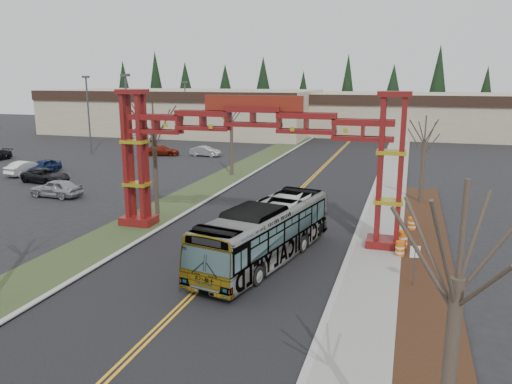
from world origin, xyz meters
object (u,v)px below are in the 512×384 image
at_px(light_pole_near, 128,117).
at_px(street_sign, 415,258).
at_px(parked_car_near_b, 27,168).
at_px(parked_car_far_b, 140,136).
at_px(barrel_mid, 402,240).
at_px(silver_sedan, 302,200).
at_px(bare_tree_right_near, 458,281).
at_px(light_pole_far, 185,106).
at_px(bare_tree_right_far, 425,142).
at_px(transit_bus, 265,233).
at_px(parked_car_mid_b, 43,166).
at_px(parked_car_near_a, 56,188).
at_px(bare_tree_median_far, 231,118).
at_px(retail_building_west, 184,111).
at_px(parked_car_near_c, 46,176).
at_px(light_pole_mid, 88,110).
at_px(parked_car_far_a, 205,151).
at_px(bare_tree_median_mid, 154,134).
at_px(retail_building_east, 418,114).
at_px(barrel_north, 412,224).
at_px(gateway_arch, 253,140).
at_px(barrel_south, 400,250).
at_px(parked_car_mid_a, 162,150).

distance_m(light_pole_near, street_sign, 34.54).
distance_m(parked_car_near_b, light_pole_near, 11.62).
height_order(parked_car_far_b, barrel_mid, parked_car_far_b).
relative_size(silver_sedan, bare_tree_right_near, 0.53).
distance_m(silver_sedan, light_pole_far, 45.38).
xyz_separation_m(parked_car_far_b, bare_tree_right_far, (41.25, -28.46, 4.14)).
bearing_deg(transit_bus, parked_car_mid_b, 160.51).
distance_m(parked_car_near_a, bare_tree_median_far, 17.57).
bearing_deg(retail_building_west, parked_car_near_b, -87.05).
xyz_separation_m(parked_car_near_a, parked_car_near_c, (-4.78, 4.53, -0.08)).
height_order(transit_bus, light_pole_mid, light_pole_mid).
distance_m(parked_car_near_c, street_sign, 36.09).
bearing_deg(light_pole_near, barrel_mid, -29.57).
distance_m(parked_car_far_a, barrel_mid, 37.74).
height_order(silver_sedan, street_sign, street_sign).
distance_m(parked_car_near_a, street_sign, 29.95).
distance_m(parked_car_near_b, bare_tree_median_mid, 22.66).
xyz_separation_m(retail_building_east, barrel_mid, (-1.12, -61.77, -2.98)).
bearing_deg(parked_car_near_c, parked_car_near_a, -123.48).
relative_size(bare_tree_right_near, light_pole_near, 0.78).
distance_m(parked_car_far_b, light_pole_far, 8.48).
relative_size(silver_sedan, parked_car_near_c, 0.87).
bearing_deg(bare_tree_right_near, barrel_north, 91.52).
bearing_deg(light_pole_far, light_pole_near, -76.03).
bearing_deg(gateway_arch, parked_car_near_a, 164.70).
height_order(barrel_mid, barrel_north, barrel_mid).
bearing_deg(retail_building_west, parked_car_near_c, -81.51).
height_order(retail_building_west, bare_tree_median_far, bare_tree_median_far).
height_order(transit_bus, street_sign, transit_bus).
xyz_separation_m(transit_bus, barrel_south, (6.88, 2.71, -1.13)).
relative_size(parked_car_far_a, light_pole_near, 0.38).
relative_size(bare_tree_right_near, bare_tree_right_far, 1.14).
bearing_deg(parked_car_far_a, retail_building_east, -34.97).
bearing_deg(silver_sedan, gateway_arch, -107.78).
xyz_separation_m(parked_car_far_a, bare_tree_median_mid, (7.45, -26.47, 5.21)).
height_order(transit_bus, bare_tree_median_mid, bare_tree_median_mid).
xyz_separation_m(retail_building_west, silver_sedan, (31.54, -46.77, -3.07)).
bearing_deg(barrel_north, barrel_south, -96.62).
height_order(retail_building_west, silver_sedan, retail_building_west).
height_order(bare_tree_median_far, barrel_mid, bare_tree_median_far).
bearing_deg(light_pole_far, bare_tree_median_mid, -67.65).
xyz_separation_m(retail_building_west, barrel_south, (38.80, -55.24, -3.30)).
distance_m(retail_building_east, light_pole_far, 39.43).
bearing_deg(bare_tree_median_mid, bare_tree_right_near, -49.55).
relative_size(gateway_arch, transit_bus, 1.60).
bearing_deg(light_pole_far, parked_car_near_a, -80.69).
relative_size(retail_building_east, silver_sedan, 9.11).
bearing_deg(barrel_south, light_pole_far, 126.84).
bearing_deg(barrel_mid, bare_tree_median_mid, 172.00).
distance_m(parked_car_mid_a, bare_tree_median_far, 17.12).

